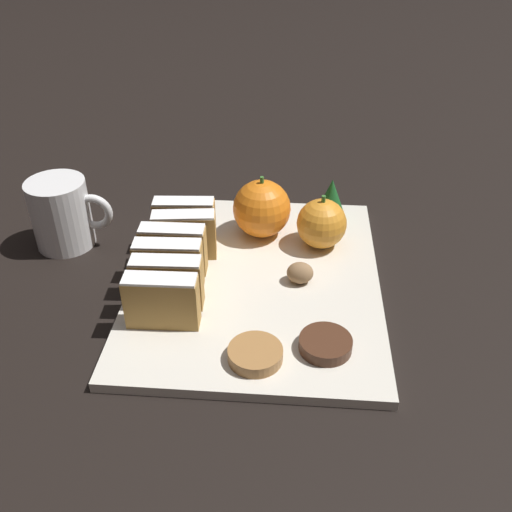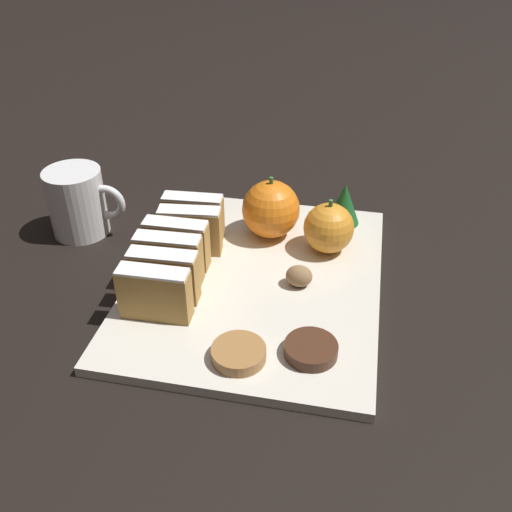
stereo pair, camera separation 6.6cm
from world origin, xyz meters
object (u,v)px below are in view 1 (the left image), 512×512
at_px(orange_far, 322,224).
at_px(orange_near, 260,209).
at_px(walnut, 300,273).
at_px(chocolate_cookie, 325,344).
at_px(coffee_mug, 62,214).

bearing_deg(orange_far, orange_near, 164.92).
bearing_deg(walnut, orange_near, 118.17).
xyz_separation_m(orange_near, orange_far, (0.08, -0.02, -0.01)).
relative_size(orange_near, walnut, 2.67).
xyz_separation_m(chocolate_cookie, coffee_mug, (-0.33, 0.19, 0.03)).
height_order(orange_far, walnut, orange_far).
height_order(orange_far, coffee_mug, coffee_mug).
bearing_deg(chocolate_cookie, orange_far, 90.65).
bearing_deg(coffee_mug, orange_far, 0.75).
distance_m(orange_near, orange_far, 0.08).
xyz_separation_m(orange_near, walnut, (0.05, -0.10, -0.02)).
relative_size(orange_far, coffee_mug, 0.67).
distance_m(orange_near, coffee_mug, 0.25).
distance_m(orange_near, walnut, 0.12).
bearing_deg(orange_far, coffee_mug, -179.25).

